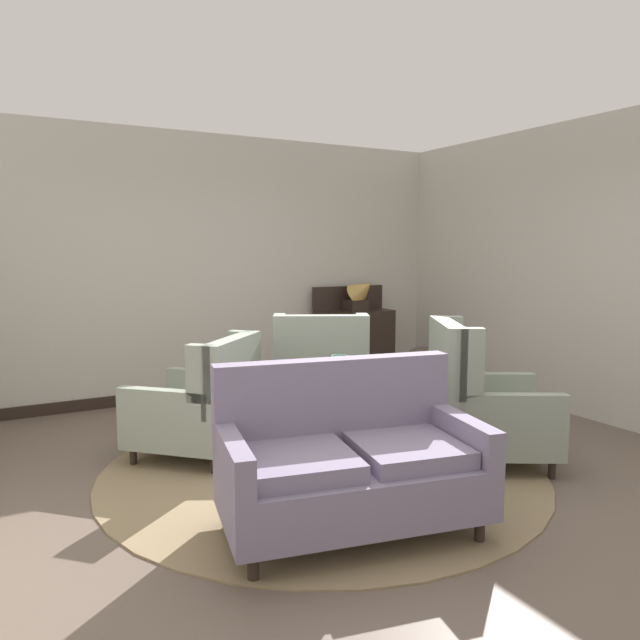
# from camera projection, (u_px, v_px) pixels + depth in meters

# --- Properties ---
(ground) EXTENTS (8.35, 8.35, 0.00)m
(ground) POSITION_uv_depth(u_px,v_px,m) (343.00, 482.00, 4.32)
(ground) COLOR brown
(wall_back) EXTENTS (6.12, 0.08, 2.92)m
(wall_back) POSITION_uv_depth(u_px,v_px,m) (206.00, 267.00, 6.74)
(wall_back) COLOR #BCB7AD
(wall_back) RESTS_ON ground
(wall_right) EXTENTS (0.08, 4.17, 2.92)m
(wall_right) POSITION_uv_depth(u_px,v_px,m) (542.00, 268.00, 6.35)
(wall_right) COLOR #BCB7AD
(wall_right) RESTS_ON ground
(baseboard_back) EXTENTS (5.96, 0.03, 0.12)m
(baseboard_back) POSITION_uv_depth(u_px,v_px,m) (210.00, 390.00, 6.86)
(baseboard_back) COLOR black
(baseboard_back) RESTS_ON ground
(area_rug) EXTENTS (3.31, 3.31, 0.01)m
(area_rug) POSITION_uv_depth(u_px,v_px,m) (323.00, 468.00, 4.58)
(area_rug) COLOR #847051
(area_rug) RESTS_ON ground
(coffee_table) EXTENTS (0.92, 0.92, 0.53)m
(coffee_table) POSITION_uv_depth(u_px,v_px,m) (338.00, 415.00, 4.45)
(coffee_table) COLOR black
(coffee_table) RESTS_ON ground
(porcelain_vase) EXTENTS (0.18, 0.18, 0.35)m
(porcelain_vase) POSITION_uv_depth(u_px,v_px,m) (339.00, 382.00, 4.49)
(porcelain_vase) COLOR #4C7A66
(porcelain_vase) RESTS_ON coffee_table
(settee) EXTENTS (1.64, 1.07, 0.99)m
(settee) POSITION_uv_depth(u_px,v_px,m) (349.00, 463.00, 3.55)
(settee) COLOR slate
(settee) RESTS_ON ground
(armchair_back_corner) EXTENTS (1.16, 1.14, 1.11)m
(armchair_back_corner) POSITION_uv_depth(u_px,v_px,m) (480.00, 406.00, 4.67)
(armchair_back_corner) COLOR gray
(armchair_back_corner) RESTS_ON ground
(armchair_beside_settee) EXTENTS (1.20, 1.20, 0.98)m
(armchair_beside_settee) POSITION_uv_depth(u_px,v_px,m) (203.00, 406.00, 4.82)
(armchair_beside_settee) COLOR gray
(armchair_beside_settee) RESTS_ON ground
(armchair_near_window) EXTENTS (1.16, 1.20, 1.09)m
(armchair_near_window) POSITION_uv_depth(u_px,v_px,m) (320.00, 381.00, 5.60)
(armchair_near_window) COLOR gray
(armchair_near_window) RESTS_ON ground
(side_table) EXTENTS (0.55, 0.55, 0.72)m
(side_table) POSITION_uv_depth(u_px,v_px,m) (439.00, 381.00, 5.59)
(side_table) COLOR black
(side_table) RESTS_ON ground
(sideboard) EXTENTS (1.00, 0.34, 1.20)m
(sideboard) POSITION_uv_depth(u_px,v_px,m) (354.00, 341.00, 7.45)
(sideboard) COLOR black
(sideboard) RESTS_ON ground
(gramophone) EXTENTS (0.43, 0.48, 0.47)m
(gramophone) POSITION_uv_depth(u_px,v_px,m) (361.00, 293.00, 7.32)
(gramophone) COLOR black
(gramophone) RESTS_ON sideboard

